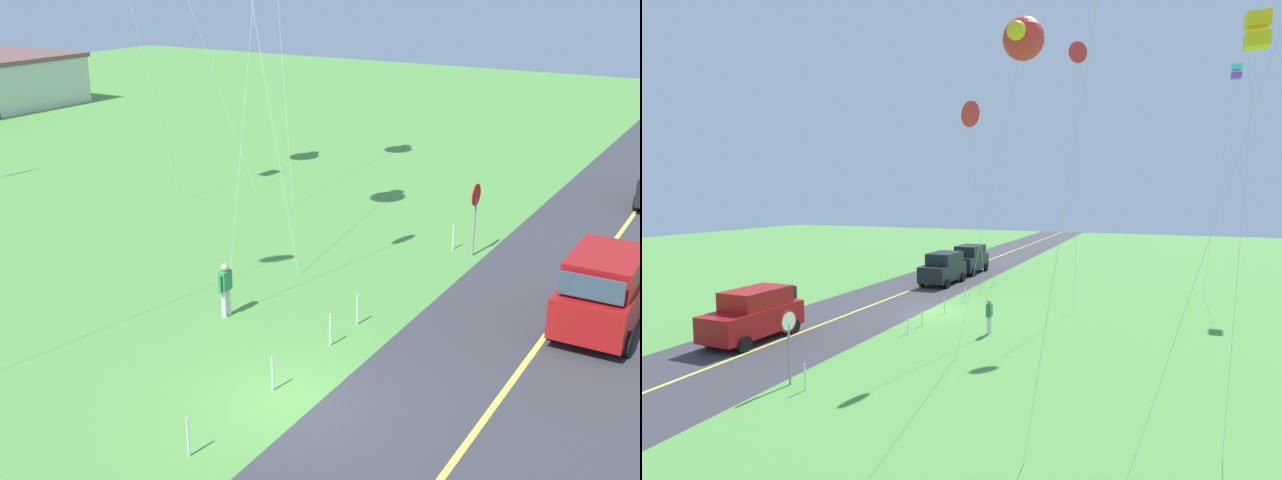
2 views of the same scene
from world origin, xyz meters
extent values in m
cube|color=#549342|center=(0.00, 0.00, -0.05)|extent=(120.00, 120.00, 0.10)
cube|color=#38383D|center=(0.00, -4.00, 0.00)|extent=(120.00, 7.00, 0.00)
cube|color=#E5E04C|center=(0.00, -4.00, 0.01)|extent=(120.00, 0.16, 0.00)
cube|color=maroon|center=(7.70, -5.12, 0.89)|extent=(4.40, 1.90, 1.10)
cube|color=maroon|center=(7.45, -5.12, 1.84)|extent=(2.73, 1.75, 0.80)
cube|color=#334756|center=(8.54, -5.12, 1.84)|extent=(0.10, 1.62, 0.64)
cube|color=#334756|center=(5.83, -5.12, 1.84)|extent=(0.10, 1.62, 0.60)
cylinder|color=black|center=(9.13, -4.17, 0.34)|extent=(0.68, 0.22, 0.68)
cylinder|color=black|center=(9.13, -6.07, 0.34)|extent=(0.68, 0.22, 0.68)
cylinder|color=black|center=(6.27, -4.17, 0.34)|extent=(0.68, 0.22, 0.68)
cylinder|color=black|center=(6.27, -6.07, 0.34)|extent=(0.68, 0.22, 0.68)
cube|color=black|center=(-13.08, -3.00, 0.89)|extent=(4.40, 1.90, 1.10)
cube|color=black|center=(-13.33, -3.00, 1.84)|extent=(2.73, 1.75, 0.80)
cube|color=#334756|center=(-12.24, -3.00, 1.84)|extent=(0.10, 1.62, 0.64)
cube|color=#334756|center=(-14.95, -3.00, 1.84)|extent=(0.10, 1.62, 0.60)
cylinder|color=black|center=(-11.65, -2.05, 0.34)|extent=(0.68, 0.22, 0.68)
cylinder|color=black|center=(-11.65, -3.95, 0.34)|extent=(0.68, 0.22, 0.68)
cylinder|color=black|center=(-14.51, -2.05, 0.34)|extent=(0.68, 0.22, 0.68)
cylinder|color=black|center=(-14.51, -3.95, 0.34)|extent=(0.68, 0.22, 0.68)
cube|color=black|center=(-7.79, -2.97, 0.89)|extent=(4.40, 1.90, 1.10)
cube|color=black|center=(-8.04, -2.97, 1.84)|extent=(2.73, 1.75, 0.80)
cube|color=#334756|center=(-6.96, -2.97, 1.84)|extent=(0.10, 1.62, 0.64)
cube|color=#334756|center=(-9.66, -2.97, 1.84)|extent=(0.10, 1.62, 0.60)
cylinder|color=black|center=(-6.36, -2.02, 0.34)|extent=(0.68, 0.22, 0.68)
cylinder|color=black|center=(-6.36, -3.92, 0.34)|extent=(0.68, 0.22, 0.68)
cylinder|color=black|center=(-9.22, -2.02, 0.34)|extent=(0.68, 0.22, 0.68)
cylinder|color=black|center=(-9.22, -3.92, 0.34)|extent=(0.68, 0.22, 0.68)
cylinder|color=gray|center=(11.14, -0.10, 1.05)|extent=(0.08, 0.08, 2.10)
cylinder|color=red|center=(11.14, -0.10, 2.18)|extent=(0.76, 0.04, 0.76)
cylinder|color=white|center=(11.14, -0.07, 2.18)|extent=(0.62, 0.01, 0.62)
cylinder|color=silver|center=(2.81, 4.16, 0.41)|extent=(0.16, 0.16, 0.82)
cylinder|color=silver|center=(2.99, 4.16, 0.41)|extent=(0.16, 0.16, 0.82)
cube|color=#338C4C|center=(2.90, 4.16, 1.10)|extent=(0.36, 0.22, 0.56)
cylinder|color=#338C4C|center=(2.66, 4.16, 1.05)|extent=(0.10, 0.10, 0.52)
cylinder|color=#338C4C|center=(3.14, 4.16, 1.05)|extent=(0.10, 0.10, 0.52)
sphere|color=#D8AD84|center=(2.90, 4.16, 1.49)|extent=(0.22, 0.22, 0.22)
cylinder|color=silver|center=(3.51, 3.90, 4.88)|extent=(1.25, 0.54, 9.76)
cone|color=red|center=(4.13, 3.64, 9.76)|extent=(1.16, 0.78, 1.11)
cylinder|color=silver|center=(6.94, 5.42, 5.76)|extent=(0.96, 2.85, 11.53)
sphere|color=red|center=(7.42, 6.84, 11.52)|extent=(1.40, 1.40, 1.40)
sphere|color=yellow|center=(8.32, 6.84, 11.52)|extent=(0.60, 0.60, 0.60)
cylinder|color=silver|center=(13.83, 9.50, 6.52)|extent=(1.80, 2.16, 13.05)
cylinder|color=silver|center=(12.59, 12.30, 5.84)|extent=(1.74, 3.26, 11.69)
cylinder|color=silver|center=(-11.53, 14.72, 7.00)|extent=(0.27, 1.35, 14.01)
cube|color=#4CD8D8|center=(-11.66, 15.39, 14.26)|extent=(0.56, 0.56, 0.36)
cube|color=purple|center=(-11.66, 15.39, 13.76)|extent=(0.56, 0.56, 0.36)
cylinder|color=silver|center=(9.91, 13.12, 5.28)|extent=(2.12, 0.58, 10.57)
cube|color=yellow|center=(8.85, 13.40, 10.82)|extent=(0.56, 0.56, 0.36)
cube|color=yellow|center=(8.85, 13.40, 10.32)|extent=(0.56, 0.56, 0.36)
cylinder|color=silver|center=(-2.97, 7.04, 6.88)|extent=(0.14, 0.17, 13.75)
cone|color=red|center=(-2.91, 6.96, 13.75)|extent=(0.84, 0.98, 1.11)
cylinder|color=silver|center=(-8.32, 0.70, 0.45)|extent=(0.05, 0.05, 0.90)
cylinder|color=silver|center=(-5.66, 0.70, 0.45)|extent=(0.05, 0.05, 0.90)
cylinder|color=silver|center=(-2.85, 0.70, 0.45)|extent=(0.05, 0.05, 0.90)
cylinder|color=silver|center=(0.17, 0.70, 0.45)|extent=(0.05, 0.05, 0.90)
cylinder|color=silver|center=(2.84, 0.70, 0.45)|extent=(0.05, 0.05, 0.90)
cylinder|color=silver|center=(4.32, 0.70, 0.45)|extent=(0.05, 0.05, 0.90)
cylinder|color=silver|center=(11.35, 0.70, 0.45)|extent=(0.05, 0.05, 0.90)
camera|label=1|loc=(-12.97, -8.54, 9.49)|focal=43.60mm
camera|label=2|loc=(23.77, 11.21, 6.37)|focal=27.51mm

